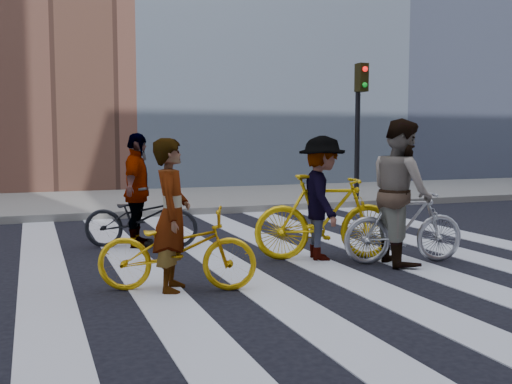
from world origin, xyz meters
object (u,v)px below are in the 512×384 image
traffic_signal (359,109)px  rider_right (322,198)px  bike_silver_mid (404,226)px  rider_mid (401,192)px  rider_left (172,215)px  rider_rear (137,191)px  bike_yellow_right (325,217)px  bike_dark_rear (141,218)px  bike_yellow_left (177,249)px

traffic_signal → rider_right: traffic_signal is taller
bike_silver_mid → rider_mid: (-0.05, 0.00, 0.45)m
bike_silver_mid → rider_left: (-3.10, -0.31, 0.33)m
rider_mid → rider_rear: size_ratio=1.10×
bike_yellow_right → bike_dark_rear: size_ratio=1.13×
traffic_signal → bike_dark_rear: bearing=-148.3°
bike_yellow_right → rider_left: (-2.27, -0.90, 0.24)m
rider_right → bike_silver_mid: bearing=-109.5°
bike_silver_mid → bike_dark_rear: size_ratio=0.96×
rider_mid → rider_rear: rider_mid is taller
traffic_signal → bike_yellow_left: 8.70m
bike_yellow_left → rider_rear: bearing=19.6°
bike_dark_rear → rider_right: bearing=-108.4°
bike_dark_rear → rider_rear: (-0.05, 0.00, 0.40)m
bike_dark_rear → rider_rear: bearing=111.3°
traffic_signal → bike_silver_mid: traffic_signal is taller
rider_left → rider_right: size_ratio=0.98×
bike_silver_mid → rider_rear: bearing=62.6°
bike_dark_rear → bike_silver_mid: bearing=-106.7°
rider_rear → traffic_signal: bearing=-37.3°
bike_dark_rear → rider_right: rider_right is taller
bike_silver_mid → rider_right: bearing=66.5°
traffic_signal → rider_left: 8.66m
bike_silver_mid → rider_mid: 0.45m
rider_mid → rider_right: bearing=64.9°
bike_yellow_left → bike_dark_rear: bike_yellow_left is taller
rider_left → rider_right: (2.22, 0.90, 0.01)m
traffic_signal → rider_left: traffic_signal is taller
rider_rear → rider_mid: bearing=-106.7°
rider_right → rider_rear: (-2.14, 1.74, 0.02)m
bike_yellow_right → rider_right: rider_right is taller
bike_yellow_left → bike_yellow_right: 2.40m
bike_dark_rear → bike_yellow_right: bearing=-107.8°
bike_yellow_left → bike_dark_rear: (0.08, 2.64, -0.00)m
bike_silver_mid → bike_yellow_right: bearing=64.9°
rider_right → traffic_signal: bearing=-20.5°
bike_silver_mid → rider_right: rider_right is taller
bike_yellow_right → bike_dark_rear: 2.76m
bike_yellow_right → rider_rear: size_ratio=1.12×
bike_silver_mid → rider_right: size_ratio=0.98×
bike_yellow_right → rider_mid: 1.04m
rider_mid → bike_yellow_right: bearing=63.2°
rider_left → rider_rear: 2.64m
bike_yellow_left → rider_right: bearing=-47.2°
bike_yellow_right → bike_silver_mid: bearing=-111.1°
bike_yellow_right → rider_rear: (-2.19, 1.74, 0.28)m
rider_left → rider_rear: bearing=18.5°
traffic_signal → rider_right: (-3.66, -5.29, -1.46)m
bike_silver_mid → rider_rear: 3.83m
rider_left → rider_mid: bearing=-63.9°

